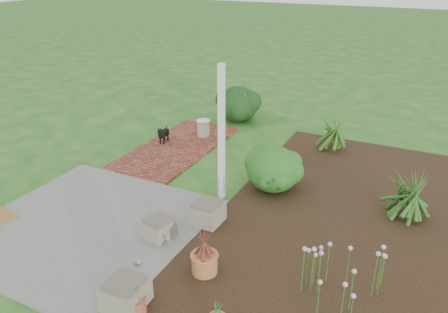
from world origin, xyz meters
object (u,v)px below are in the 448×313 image
at_px(black_dog, 163,133).
at_px(stone_trough_near, 126,294).
at_px(cream_ceramic_urn, 204,128).
at_px(evergreen_shrub, 273,168).

bearing_deg(black_dog, stone_trough_near, -69.50).
height_order(cream_ceramic_urn, evergreen_shrub, evergreen_shrub).
bearing_deg(evergreen_shrub, stone_trough_near, -98.31).
height_order(stone_trough_near, evergreen_shrub, evergreen_shrub).
relative_size(stone_trough_near, black_dog, 1.07).
bearing_deg(black_dog, cream_ceramic_urn, 43.66).
relative_size(cream_ceramic_urn, evergreen_shrub, 0.40).
xyz_separation_m(stone_trough_near, black_dog, (-2.59, 4.73, 0.07)).
bearing_deg(black_dog, evergreen_shrub, -25.43).
bearing_deg(cream_ceramic_urn, stone_trough_near, -70.67).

